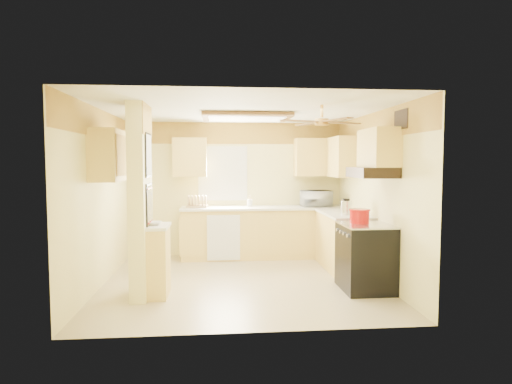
{
  "coord_description": "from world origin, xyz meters",
  "views": [
    {
      "loc": [
        -0.35,
        -6.19,
        1.76
      ],
      "look_at": [
        0.24,
        0.35,
        1.3
      ],
      "focal_mm": 30.0,
      "sensor_mm": 36.0,
      "label": 1
    }
  ],
  "objects": [
    {
      "name": "lower_cabinets_right",
      "position": [
        1.7,
        0.6,
        0.45
      ],
      "size": [
        0.6,
        1.4,
        0.9
      ],
      "primitive_type": "cube",
      "color": "#E8C562",
      "rests_on": "floor"
    },
    {
      "name": "poster_menu",
      "position": [
        -1.24,
        -0.55,
        1.85
      ],
      "size": [
        0.02,
        0.42,
        0.57
      ],
      "color": "black",
      "rests_on": "partition_column"
    },
    {
      "name": "upper_cab_right",
      "position": [
        1.82,
        1.25,
        1.85
      ],
      "size": [
        0.35,
        1.0,
        0.7
      ],
      "primitive_type": "cube",
      "color": "#E8C562",
      "rests_on": "wall_right"
    },
    {
      "name": "dish_rack",
      "position": [
        -0.72,
        1.62,
        1.02
      ],
      "size": [
        0.39,
        0.3,
        0.21
      ],
      "color": "tan",
      "rests_on": "countertop_back"
    },
    {
      "name": "microwave",
      "position": [
        1.47,
        1.57,
        1.09
      ],
      "size": [
        0.56,
        0.4,
        0.29
      ],
      "primitive_type": "imported",
      "rotation": [
        0.0,
        0.0,
        3.22
      ],
      "color": "white",
      "rests_on": "countertop_back"
    },
    {
      "name": "wall_right",
      "position": [
        2.0,
        0.0,
        1.25
      ],
      "size": [
        0.0,
        3.8,
        3.8
      ],
      "primitive_type": "plane",
      "rotation": [
        1.57,
        0.0,
        -1.57
      ],
      "color": "#FAED99",
      "rests_on": "floor"
    },
    {
      "name": "vent_grate",
      "position": [
        1.98,
        -0.9,
        2.3
      ],
      "size": [
        0.02,
        0.4,
        0.25
      ],
      "primitive_type": "cube",
      "color": "black",
      "rests_on": "wall_right"
    },
    {
      "name": "floor",
      "position": [
        0.0,
        0.0,
        0.0
      ],
      "size": [
        4.0,
        4.0,
        0.0
      ],
      "primitive_type": "plane",
      "color": "tan",
      "rests_on": "ground"
    },
    {
      "name": "range_hood",
      "position": [
        1.74,
        -0.55,
        1.62
      ],
      "size": [
        0.5,
        0.76,
        0.14
      ],
      "primitive_type": "cube",
      "color": "black",
      "rests_on": "upper_cab_over_stove"
    },
    {
      "name": "countertop_right",
      "position": [
        1.69,
        0.6,
        0.92
      ],
      "size": [
        0.64,
        1.44,
        0.04
      ],
      "primitive_type": "cube",
      "color": "white",
      "rests_on": "lower_cabinets_right"
    },
    {
      "name": "ceiling",
      "position": [
        0.0,
        0.0,
        2.5
      ],
      "size": [
        4.0,
        4.0,
        0.0
      ],
      "primitive_type": "plane",
      "rotation": [
        3.14,
        0.0,
        0.0
      ],
      "color": "white",
      "rests_on": "wall_back"
    },
    {
      "name": "utensil_crock",
      "position": [
        0.24,
        1.68,
        1.01
      ],
      "size": [
        0.1,
        0.1,
        0.2
      ],
      "color": "white",
      "rests_on": "countertop_back"
    },
    {
      "name": "partition_ledge",
      "position": [
        -1.13,
        -0.55,
        0.45
      ],
      "size": [
        0.25,
        0.55,
        0.9
      ],
      "primitive_type": "cube",
      "color": "#E8C562",
      "rests_on": "floor"
    },
    {
      "name": "upper_cab_left_wall",
      "position": [
        -1.82,
        -0.25,
        1.85
      ],
      "size": [
        0.35,
        0.75,
        0.7
      ],
      "primitive_type": "cube",
      "color": "#E8C562",
      "rests_on": "wall_left"
    },
    {
      "name": "bowl",
      "position": [
        -1.18,
        -0.56,
        0.96
      ],
      "size": [
        0.21,
        0.21,
        0.05
      ],
      "primitive_type": "imported",
      "rotation": [
        0.0,
        0.0,
        0.12
      ],
      "color": "white",
      "rests_on": "ledge_top"
    },
    {
      "name": "wall_front",
      "position": [
        0.0,
        -1.9,
        1.25
      ],
      "size": [
        4.0,
        0.0,
        4.0
      ],
      "primitive_type": "plane",
      "rotation": [
        -1.57,
        0.0,
        0.0
      ],
      "color": "#FAED99",
      "rests_on": "floor"
    },
    {
      "name": "upper_cab_back_left",
      "position": [
        -0.85,
        1.72,
        1.85
      ],
      "size": [
        0.6,
        0.35,
        0.7
      ],
      "primitive_type": "cube",
      "color": "#E8C562",
      "rests_on": "wall_back"
    },
    {
      "name": "wall_back",
      "position": [
        0.0,
        1.9,
        1.25
      ],
      "size": [
        4.0,
        0.0,
        4.0
      ],
      "primitive_type": "plane",
      "rotation": [
        1.57,
        0.0,
        0.0
      ],
      "color": "#FAED99",
      "rests_on": "floor"
    },
    {
      "name": "lower_cabinets_back",
      "position": [
        0.5,
        1.6,
        0.45
      ],
      "size": [
        3.0,
        0.6,
        0.9
      ],
      "primitive_type": "cube",
      "color": "#E8C562",
      "rests_on": "floor"
    },
    {
      "name": "wall_left",
      "position": [
        -2.0,
        0.0,
        1.25
      ],
      "size": [
        0.0,
        3.8,
        3.8
      ],
      "primitive_type": "plane",
      "rotation": [
        1.57,
        0.0,
        1.57
      ],
      "color": "#FAED99",
      "rests_on": "floor"
    },
    {
      "name": "upper_cab_back_right",
      "position": [
        1.55,
        1.72,
        1.85
      ],
      "size": [
        0.9,
        0.35,
        0.7
      ],
      "primitive_type": "cube",
      "color": "#E8C562",
      "rests_on": "wall_back"
    },
    {
      "name": "dishwasher_panel",
      "position": [
        -0.25,
        1.29,
        0.43
      ],
      "size": [
        0.58,
        0.02,
        0.8
      ],
      "primitive_type": "cube",
      "color": "white",
      "rests_on": "lower_cabinets_back"
    },
    {
      "name": "ceiling_light_panel",
      "position": [
        0.1,
        0.5,
        2.46
      ],
      "size": [
        1.35,
        0.95,
        0.06
      ],
      "color": "brown",
      "rests_on": "ceiling"
    },
    {
      "name": "window",
      "position": [
        -0.25,
        1.89,
        1.55
      ],
      "size": [
        0.92,
        0.02,
        1.02
      ],
      "color": "white",
      "rests_on": "wall_back"
    },
    {
      "name": "dutch_oven",
      "position": [
        1.62,
        -0.43,
        1.01
      ],
      "size": [
        0.29,
        0.29,
        0.19
      ],
      "color": "#B60E0B",
      "rests_on": "stove"
    },
    {
      "name": "wallpaper_border",
      "position": [
        0.0,
        1.88,
        2.3
      ],
      "size": [
        4.0,
        0.02,
        0.4
      ],
      "primitive_type": "cube",
      "color": "yellow",
      "rests_on": "wall_back"
    },
    {
      "name": "ledge_top",
      "position": [
        -1.13,
        -0.55,
        0.92
      ],
      "size": [
        0.28,
        0.58,
        0.04
      ],
      "primitive_type": "cube",
      "color": "white",
      "rests_on": "partition_ledge"
    },
    {
      "name": "countertop_back",
      "position": [
        0.5,
        1.59,
        0.92
      ],
      "size": [
        3.04,
        0.64,
        0.04
      ],
      "primitive_type": "cube",
      "color": "white",
      "rests_on": "lower_cabinets_back"
    },
    {
      "name": "kettle",
      "position": [
        1.65,
        0.29,
        1.06
      ],
      "size": [
        0.16,
        0.16,
        0.25
      ],
      "color": "silver",
      "rests_on": "countertop_right"
    },
    {
      "name": "ceiling_fan",
      "position": [
        1.0,
        -0.7,
        2.29
      ],
      "size": [
        1.15,
        1.15,
        0.26
      ],
      "color": "gold",
      "rests_on": "ceiling"
    },
    {
      "name": "stove",
      "position": [
        1.67,
        -0.55,
        0.46
      ],
      "size": [
        0.68,
        0.77,
        0.92
      ],
      "color": "black",
      "rests_on": "floor"
    },
    {
      "name": "poster_nashville",
      "position": [
        -1.24,
        -0.55,
        1.2
      ],
      "size": [
        0.02,
        0.42,
        0.57
      ],
      "color": "black",
      "rests_on": "partition_column"
    },
    {
      "name": "partition_column",
      "position": [
        -1.35,
        -0.55,
        1.25
      ],
      "size": [
        0.2,
        0.7,
        2.5
      ],
      "primitive_type": "cube",
      "color": "#FAED99",
      "rests_on": "floor"
    },
    {
      "name": "upper_cab_over_stove",
      "position": [
        1.82,
        -0.55,
        1.95
      ],
      "size": [
        0.35,
        0.76,
        0.52
      ],
      "primitive_type": "cube",
      "color": "#E8C562",
      "rests_on": "wall_right"
    }
  ]
}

